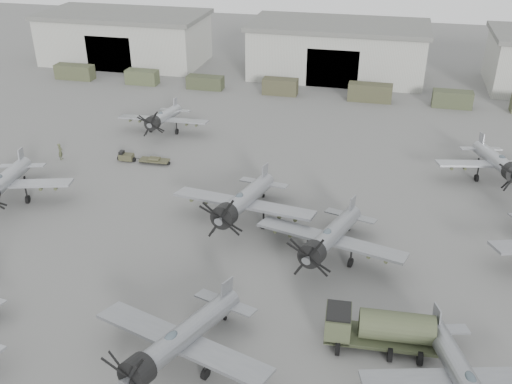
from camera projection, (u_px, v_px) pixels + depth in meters
ground at (246, 306)px, 43.11m from camera, size 220.00×220.00×0.00m
hangar_left at (125, 37)px, 101.94m from camera, size 29.00×14.80×8.70m
hangar_center at (338, 49)px, 94.23m from camera, size 29.00×14.80×8.70m
support_truck_0 at (75, 72)px, 93.95m from camera, size 6.37×2.20×2.36m
support_truck_1 at (142, 77)px, 91.55m from camera, size 5.17×2.20×2.27m
support_truck_2 at (205, 82)px, 89.46m from camera, size 5.72×2.20×2.01m
support_truck_3 at (280, 87)px, 86.93m from camera, size 5.31×2.20×2.41m
support_truck_4 at (370, 92)px, 84.14m from camera, size 6.41×2.20×2.59m
support_truck_5 at (452, 99)px, 81.82m from camera, size 5.57×2.20×2.39m
aircraft_near_1 at (178, 341)px, 36.49m from camera, size 12.90×11.61×5.16m
aircraft_near_2 at (465, 380)px, 33.73m from camera, size 12.25×11.03×4.88m
aircraft_mid_0 at (3, 183)px, 55.99m from camera, size 13.14×11.83×5.25m
aircraft_mid_1 at (242, 202)px, 52.43m from camera, size 13.69×12.32×5.44m
aircraft_mid_2 at (329, 238)px, 47.27m from camera, size 12.98×11.68×5.16m
aircraft_far_0 at (162, 118)px, 72.55m from camera, size 11.63×10.47×4.66m
aircraft_far_1 at (499, 162)px, 60.31m from camera, size 12.78×11.50×5.07m
fuel_tanker at (379, 327)px, 38.61m from camera, size 7.72×3.80×2.92m
tug_trailer at (137, 158)px, 65.69m from camera, size 5.97×1.34×1.20m
ground_crew at (60, 151)px, 66.05m from camera, size 0.61×0.80×1.98m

